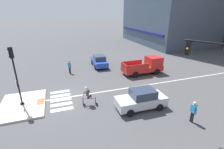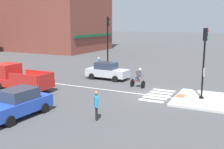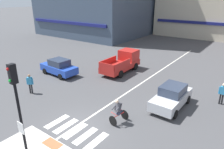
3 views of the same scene
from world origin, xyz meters
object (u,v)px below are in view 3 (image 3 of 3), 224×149
at_px(car_silver_eastbound_mid, 172,97).
at_px(car_blue_cross_left, 59,67).
at_px(cyclist, 118,111).
at_px(pedestrian_at_curb_left, 30,82).
at_px(signal_pole, 18,107).
at_px(pickup_truck_red_westbound_far, 123,62).
at_px(pedestrian_waiting_far_side, 223,92).

height_order(car_silver_eastbound_mid, car_blue_cross_left, same).
distance_m(cyclist, pedestrian_at_curb_left, 8.30).
distance_m(signal_pole, car_blue_cross_left, 12.32).
bearing_deg(car_blue_cross_left, signal_pole, -47.42).
relative_size(signal_pole, car_blue_cross_left, 1.17).
distance_m(car_silver_eastbound_mid, pedestrian_at_curb_left, 11.22).
xyz_separation_m(pickup_truck_red_westbound_far, cyclist, (5.16, -8.42, -0.11)).
bearing_deg(pedestrian_waiting_far_side, car_blue_cross_left, -168.63).
relative_size(cyclist, pedestrian_waiting_far_side, 1.01).
bearing_deg(car_silver_eastbound_mid, cyclist, -115.90).
xyz_separation_m(pedestrian_at_curb_left, pedestrian_waiting_far_side, (13.05, 7.23, 0.00)).
xyz_separation_m(cyclist, pedestrian_at_curb_left, (-8.26, -0.72, 0.11)).
relative_size(signal_pole, pedestrian_at_curb_left, 2.91).
distance_m(car_silver_eastbound_mid, pickup_truck_red_westbound_far, 8.37).
relative_size(signal_pole, pedestrian_waiting_far_side, 2.91).
xyz_separation_m(car_blue_cross_left, pickup_truck_red_westbound_far, (4.64, 4.84, 0.17)).
bearing_deg(signal_pole, pedestrian_at_curb_left, 145.27).
xyz_separation_m(signal_pole, car_silver_eastbound_mid, (3.53, 9.31, -2.26)).
relative_size(pickup_truck_red_westbound_far, pedestrian_at_curb_left, 3.06).
xyz_separation_m(car_blue_cross_left, pedestrian_waiting_far_side, (14.59, 2.93, 0.17)).
height_order(signal_pole, pedestrian_at_curb_left, signal_pole).
height_order(car_silver_eastbound_mid, pickup_truck_red_westbound_far, pickup_truck_red_westbound_far).
xyz_separation_m(car_silver_eastbound_mid, car_blue_cross_left, (-11.72, -0.39, 0.00)).
bearing_deg(pedestrian_at_curb_left, pedestrian_waiting_far_side, 28.99).
height_order(car_blue_cross_left, pickup_truck_red_westbound_far, pickup_truck_red_westbound_far).
xyz_separation_m(pickup_truck_red_westbound_far, pedestrian_at_curb_left, (-3.10, -9.14, 0.00)).
xyz_separation_m(signal_pole, pickup_truck_red_westbound_far, (-3.56, 13.76, -2.09)).
bearing_deg(cyclist, pedestrian_at_curb_left, -175.04).
bearing_deg(cyclist, signal_pole, -106.70).
height_order(pickup_truck_red_westbound_far, pedestrian_at_curb_left, pickup_truck_red_westbound_far).
xyz_separation_m(car_silver_eastbound_mid, cyclist, (-1.93, -3.97, 0.06)).
height_order(cyclist, pedestrian_waiting_far_side, cyclist).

